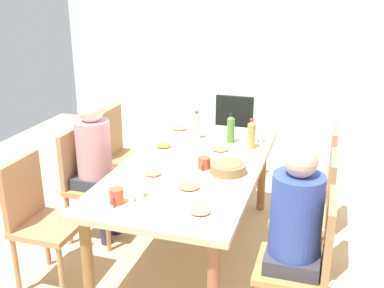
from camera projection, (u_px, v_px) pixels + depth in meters
name	position (u px, v px, depth m)	size (l,w,h in m)	color
ground_plane	(192.00, 252.00, 3.52)	(6.28, 6.28, 0.00)	#D0B082
wall_left	(258.00, 41.00, 5.49)	(0.12, 5.05, 2.60)	silver
dining_table	(192.00, 173.00, 3.30)	(1.92, 0.98, 0.74)	#C5B48E
chair_0	(38.00, 215.00, 3.01)	(0.40, 0.40, 0.90)	tan
chair_1	(313.00, 208.00, 3.10)	(0.40, 0.40, 0.90)	tan
chair_2	(122.00, 151.00, 4.17)	(0.40, 0.40, 0.90)	#B0784F
chair_3	(307.00, 260.00, 2.53)	(0.40, 0.40, 0.90)	#A78148
person_3	(293.00, 227.00, 2.49)	(0.30, 0.30, 1.19)	#453C45
chair_4	(318.00, 173.00, 3.68)	(0.40, 0.40, 0.90)	#AC8549
chair_5	(87.00, 178.00, 3.59)	(0.40, 0.40, 0.90)	#B6844E
person_5	(96.00, 157.00, 3.50)	(0.30, 0.30, 1.17)	#2E2F50
chair_6	(232.00, 136.00, 4.55)	(0.40, 0.40, 0.90)	black
plate_0	(164.00, 147.00, 3.56)	(0.21, 0.21, 0.04)	white
plate_1	(220.00, 150.00, 3.49)	(0.24, 0.24, 0.04)	white
plate_2	(153.00, 175.00, 3.05)	(0.20, 0.20, 0.04)	silver
plate_3	(189.00, 188.00, 2.86)	(0.26, 0.26, 0.04)	silver
plate_4	(200.00, 213.00, 2.55)	(0.22, 0.22, 0.04)	white
plate_5	(179.00, 129.00, 3.99)	(0.26, 0.26, 0.04)	white
bowl_0	(228.00, 167.00, 3.11)	(0.25, 0.25, 0.08)	olive
cup_0	(258.00, 136.00, 3.70)	(0.11, 0.08, 0.09)	white
cup_1	(137.00, 190.00, 2.74)	(0.12, 0.08, 0.10)	white
cup_2	(204.00, 163.00, 3.18)	(0.12, 0.09, 0.08)	#D34F39
cup_3	(116.00, 196.00, 2.67)	(0.12, 0.08, 0.10)	#CC5236
bottle_0	(197.00, 126.00, 3.76)	(0.07, 0.07, 0.23)	beige
bottle_1	(231.00, 129.00, 3.67)	(0.06, 0.06, 0.24)	#528335
bottle_2	(251.00, 134.00, 3.54)	(0.06, 0.06, 0.24)	tan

